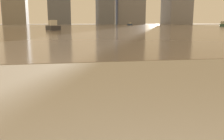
% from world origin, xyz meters
% --- Properties ---
extents(harbor_water, '(180.00, 110.00, 0.01)m').
position_xyz_m(harbor_water, '(0.00, 62.00, 0.01)').
color(harbor_water, gray).
rests_on(harbor_water, ground_plane).
extents(harbor_boat_0, '(2.17, 2.64, 0.97)m').
position_xyz_m(harbor_boat_0, '(20.28, 82.64, 0.35)').
color(harbor_boat_0, navy).
rests_on(harbor_boat_0, harbor_water).
extents(harbor_boat_1, '(2.81, 3.48, 1.27)m').
position_xyz_m(harbor_boat_1, '(37.89, 57.86, 0.46)').
color(harbor_boat_1, '#335647').
rests_on(harbor_boat_1, harbor_water).
extents(harbor_boat_2, '(2.18, 3.80, 1.35)m').
position_xyz_m(harbor_boat_2, '(-2.29, 34.90, 0.49)').
color(harbor_boat_2, '#2D2D33').
rests_on(harbor_boat_2, harbor_water).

